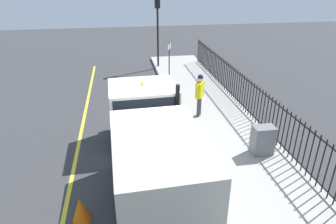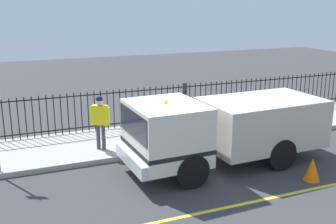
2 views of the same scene
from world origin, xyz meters
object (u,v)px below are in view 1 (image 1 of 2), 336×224
Objects in this scene: work_truck at (150,132)px; street_sign at (169,61)px; traffic_cone at (81,209)px; worker_standing at (200,91)px; utility_cabinet at (263,140)px; traffic_light_near at (158,16)px.

work_truck is 2.60× the size of street_sign.
traffic_cone is 0.27× the size of street_sign.
street_sign is at bearing 73.22° from work_truck.
work_truck is 2.90m from traffic_cone.
work_truck reaches higher than worker_standing.
work_truck is at bearing 179.00° from utility_cabinet.
traffic_light_near reaches higher than street_sign.
street_sign is (-0.05, -4.47, -1.58)m from traffic_light_near.
traffic_light_near is 4.75m from street_sign.
worker_standing reaches higher than utility_cabinet.
utility_cabinet is (1.98, -10.71, -2.61)m from traffic_light_near.
traffic_cone is at bearing -7.45° from worker_standing.
street_sign reaches higher than utility_cabinet.
traffic_light_near is at bearing 79.08° from work_truck.
work_truck is 3.85m from worker_standing.
worker_standing is at bearing 112.80° from utility_cabinet.
traffic_cone is at bearing -137.19° from work_truck.
street_sign is at bearing 84.80° from traffic_light_near.
traffic_light_near reaches higher than work_truck.
work_truck is at bearing -104.87° from street_sign.
street_sign is (1.64, 6.17, 0.42)m from work_truck.
worker_standing reaches higher than traffic_cone.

